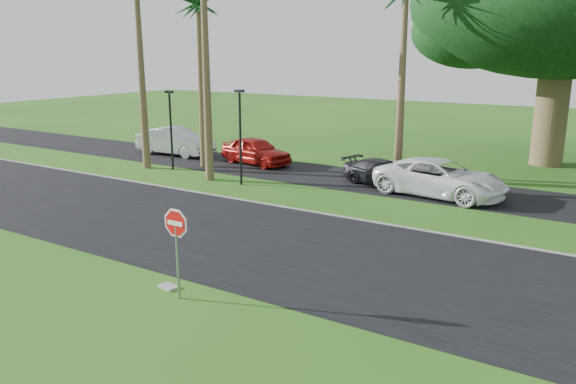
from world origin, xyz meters
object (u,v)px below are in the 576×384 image
(car_red, at_px, (256,151))
(car_silver, at_px, (176,142))
(car_dark, at_px, (383,173))
(car_minivan, at_px, (440,178))
(stop_sign_near, at_px, (176,235))

(car_red, bearing_deg, car_silver, 104.13)
(car_dark, bearing_deg, car_minivan, -85.63)
(car_dark, bearing_deg, car_silver, 101.07)
(car_silver, height_order, car_minivan, car_silver)
(stop_sign_near, height_order, car_red, stop_sign_near)
(car_dark, relative_size, car_minivan, 0.72)
(stop_sign_near, xyz_separation_m, car_dark, (-0.50, 15.01, -1.16))
(car_silver, relative_size, car_minivan, 0.88)
(car_silver, bearing_deg, stop_sign_near, -139.02)
(stop_sign_near, distance_m, car_minivan, 14.71)
(car_red, height_order, car_dark, car_red)
(stop_sign_near, bearing_deg, car_dark, 91.90)
(car_silver, xyz_separation_m, car_red, (6.07, 0.22, -0.08))
(car_red, xyz_separation_m, car_minivan, (11.38, -1.67, 0.04))
(car_dark, bearing_deg, stop_sign_near, -163.46)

